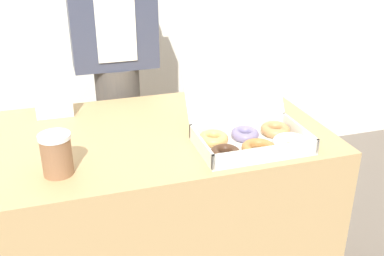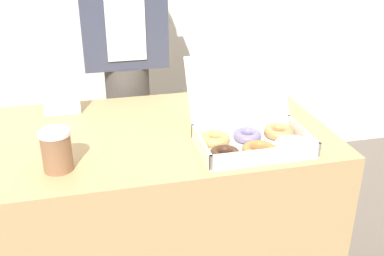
{
  "view_description": "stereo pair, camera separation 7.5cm",
  "coord_description": "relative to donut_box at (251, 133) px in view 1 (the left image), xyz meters",
  "views": [
    {
      "loc": [
        -0.27,
        -1.34,
        1.41
      ],
      "look_at": [
        0.08,
        -0.2,
        0.86
      ],
      "focal_mm": 42.0,
      "sensor_mm": 36.0,
      "label": 1
    },
    {
      "loc": [
        -0.2,
        -1.36,
        1.41
      ],
      "look_at": [
        0.08,
        -0.2,
        0.86
      ],
      "focal_mm": 42.0,
      "sensor_mm": 36.0,
      "label": 2
    }
  ],
  "objects": [
    {
      "name": "table",
      "position": [
        -0.28,
        0.18,
        -0.42
      ],
      "size": [
        1.15,
        0.68,
        0.77
      ],
      "color": "tan",
      "rests_on": "ground_plane"
    },
    {
      "name": "donut_box",
      "position": [
        0.0,
        0.0,
        0.0
      ],
      "size": [
        0.35,
        0.35,
        0.24
      ],
      "color": "silver",
      "rests_on": "table"
    },
    {
      "name": "napkin_holder",
      "position": [
        -0.58,
        0.42,
        0.02
      ],
      "size": [
        0.13,
        0.06,
        0.12
      ],
      "color": "silver",
      "rests_on": "table"
    },
    {
      "name": "coffee_cup",
      "position": [
        -0.58,
        -0.01,
        0.02
      ],
      "size": [
        0.09,
        0.09,
        0.12
      ],
      "color": "#8C6042",
      "rests_on": "table"
    },
    {
      "name": "person_customer",
      "position": [
        -0.32,
        0.68,
        0.12
      ],
      "size": [
        0.34,
        0.21,
        1.63
      ],
      "color": "#4C4742",
      "rests_on": "ground_plane"
    }
  ]
}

